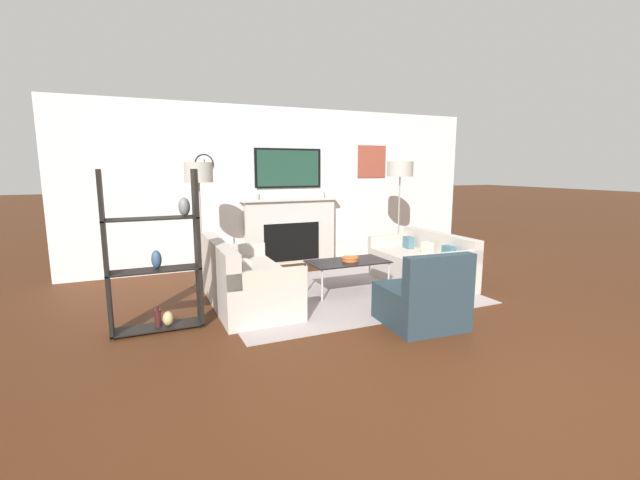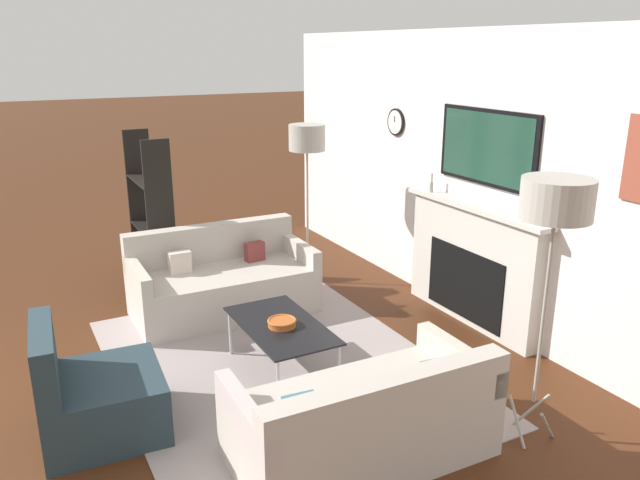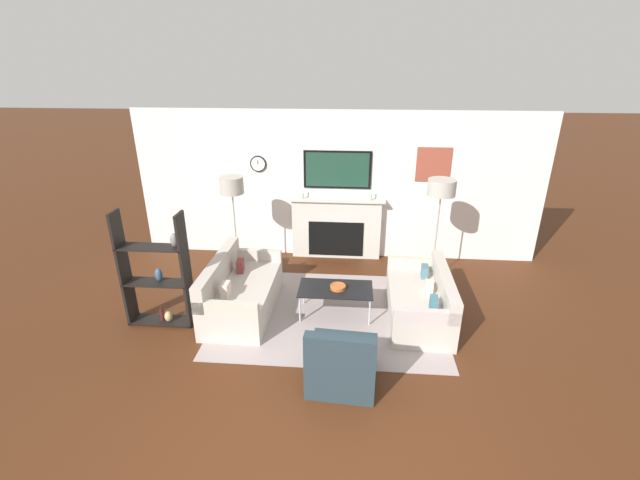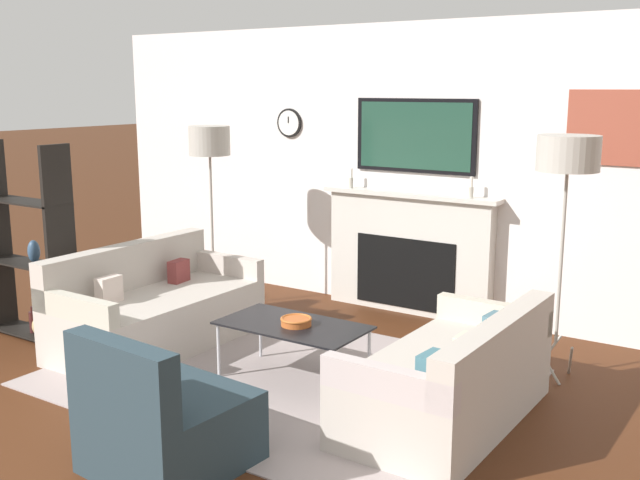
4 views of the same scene
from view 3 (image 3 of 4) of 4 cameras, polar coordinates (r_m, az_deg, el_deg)
name	(u,v)px [view 3 (image 3 of 4)]	position (r m, az deg, el deg)	size (l,w,h in m)	color
fireplace_wall	(337,194)	(7.87, 2.32, 6.19)	(7.35, 0.28, 2.70)	silver
area_rug	(329,313)	(6.45, 1.25, -9.73)	(3.27, 2.47, 0.01)	#9E908E
couch_left	(240,293)	(6.50, -10.59, -6.93)	(0.89, 1.75, 0.82)	#BDB4A9
couch_right	(421,302)	(6.38, 13.34, -7.99)	(0.86, 1.65, 0.73)	#BDB4A9
armchair	(342,363)	(5.11, 2.96, -16.11)	(0.83, 0.84, 0.83)	#25353D
coffee_table	(336,290)	(6.23, 2.08, -6.69)	(1.07, 0.58, 0.43)	black
decorative_bowl	(338,287)	(6.19, 2.41, -6.25)	(0.23, 0.23, 0.06)	#BF5A26
floor_lamp_left	(232,187)	(7.08, -11.70, 6.97)	(0.39, 0.39, 1.76)	#9E998E
floor_lamp_right	(442,189)	(6.93, 15.91, 6.57)	(0.44, 0.44, 1.79)	#9E998E
shelf_unit	(157,274)	(6.28, -20.89, -4.31)	(0.92, 0.28, 1.67)	black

